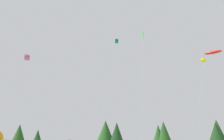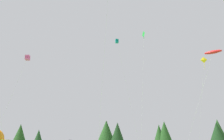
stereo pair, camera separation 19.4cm
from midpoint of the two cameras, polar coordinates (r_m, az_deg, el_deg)
kite_red_parafoil at (r=37.12m, az=22.76°, el=3.88°), size 5.61×5.82×15.62m
kite_teal_box at (r=53.70m, az=1.30°, el=6.65°), size 5.29×1.09×25.00m
kite_pink_box at (r=43.88m, az=-19.13°, el=2.68°), size 5.06×0.72×17.35m
kite_yellow_diamond at (r=53.85m, az=20.85°, el=1.98°), size 2.44×3.74×20.08m
kite_green_diamond at (r=46.84m, az=7.67°, el=7.93°), size 2.25×3.66×23.23m
tree_row_2 at (r=75.53m, az=-20.79°, el=-14.45°), size 5.12×5.12×8.59m
tree_row_3 at (r=71.91m, az=-16.87°, el=-15.33°), size 3.62×3.62×6.95m
tree_row_4 at (r=71.81m, az=-1.29°, el=-14.83°), size 6.41×6.41×9.71m
tree_row_5 at (r=67.57m, az=1.38°, el=-15.23°), size 5.07×5.07×8.76m
tree_row_6 at (r=72.52m, az=11.12°, el=-14.91°), size 3.99×3.99×8.49m
tree_row_7 at (r=72.39m, az=12.35°, el=-14.59°), size 5.25×5.25×9.42m
tree_row_8 at (r=75.12m, az=23.63°, el=-13.94°), size 5.98×5.98×8.95m
tree_row_9 at (r=81.07m, az=23.77°, el=-13.22°), size 5.52×5.52×10.36m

